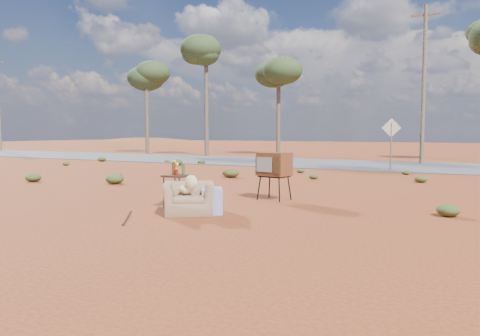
% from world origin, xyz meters
% --- Properties ---
extents(ground, '(140.00, 140.00, 0.00)m').
position_xyz_m(ground, '(0.00, 0.00, 0.00)').
color(ground, '#92411D').
rests_on(ground, ground).
extents(highway, '(140.00, 7.00, 0.04)m').
position_xyz_m(highway, '(0.00, 15.00, 0.02)').
color(highway, '#565659').
rests_on(highway, ground).
extents(dirt_mound, '(26.00, 18.00, 2.00)m').
position_xyz_m(dirt_mound, '(-30.00, 34.00, 0.00)').
color(dirt_mound, brown).
rests_on(dirt_mound, ground).
extents(armchair, '(1.25, 1.24, 0.85)m').
position_xyz_m(armchair, '(0.01, -0.30, 0.40)').
color(armchair, '#8C694C').
rests_on(armchair, ground).
extents(tv_unit, '(0.79, 0.67, 1.14)m').
position_xyz_m(tv_unit, '(0.65, 2.19, 0.85)').
color(tv_unit, black).
rests_on(tv_unit, ground).
extents(side_table, '(0.50, 0.50, 1.00)m').
position_xyz_m(side_table, '(-0.72, 0.15, 0.74)').
color(side_table, '#342113').
rests_on(side_table, ground).
extents(rusty_bar, '(0.87, 1.17, 0.04)m').
position_xyz_m(rusty_bar, '(-0.79, -1.33, 0.02)').
color(rusty_bar, '#4A1D13').
rests_on(rusty_bar, ground).
extents(road_sign, '(0.78, 0.06, 2.19)m').
position_xyz_m(road_sign, '(1.50, 12.00, 1.50)').
color(road_sign, brown).
rests_on(road_sign, ground).
extents(eucalyptus_far_left, '(3.20, 3.20, 7.10)m').
position_xyz_m(eucalyptus_far_left, '(-18.00, 20.00, 5.94)').
color(eucalyptus_far_left, brown).
rests_on(eucalyptus_far_left, ground).
extents(eucalyptus_left, '(3.20, 3.20, 8.10)m').
position_xyz_m(eucalyptus_left, '(-12.00, 19.00, 6.92)').
color(eucalyptus_left, brown).
rests_on(eucalyptus_left, ground).
extents(eucalyptus_near_left, '(3.20, 3.20, 6.60)m').
position_xyz_m(eucalyptus_near_left, '(-8.00, 22.00, 5.45)').
color(eucalyptus_near_left, brown).
rests_on(eucalyptus_near_left, ground).
extents(utility_pole_center, '(1.40, 0.20, 8.00)m').
position_xyz_m(utility_pole_center, '(2.00, 17.50, 4.15)').
color(utility_pole_center, brown).
rests_on(utility_pole_center, ground).
extents(scrub_patch, '(17.49, 8.07, 0.33)m').
position_xyz_m(scrub_patch, '(-0.82, 4.41, 0.14)').
color(scrub_patch, '#444C21').
rests_on(scrub_patch, ground).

